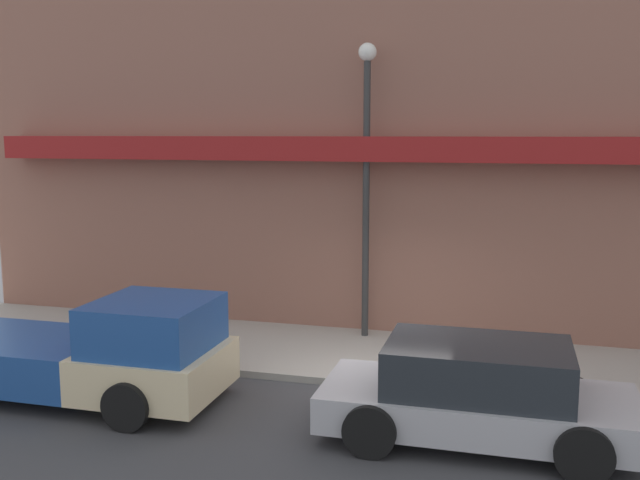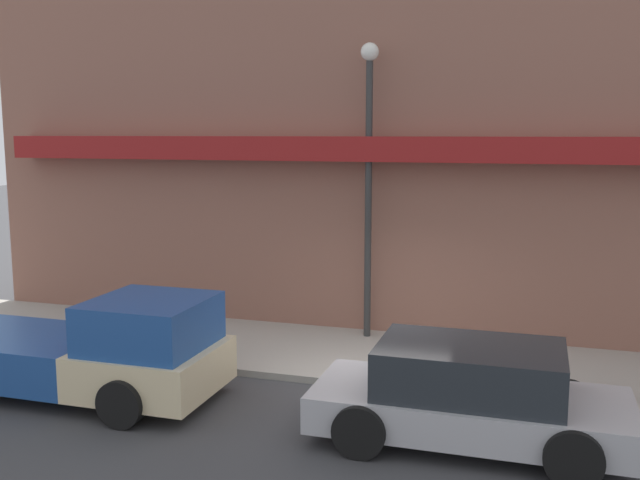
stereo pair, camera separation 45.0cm
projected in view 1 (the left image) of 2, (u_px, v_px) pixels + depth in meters
The scene contains 7 objects.
ground_plane at pixel (372, 390), 12.04m from camera, with size 80.00×80.00×0.00m, color #38383A.
sidewalk at pixel (388, 358), 13.56m from camera, with size 36.00×3.21×0.13m.
building at pixel (415, 122), 15.83m from camera, with size 19.80×3.80×11.18m.
pickup_truck at pixel (89, 354), 11.53m from camera, with size 5.20×2.18×1.71m.
parked_car at pixel (477, 393), 9.95m from camera, with size 4.34×2.03×1.41m.
fire_hydrant at pixel (429, 356), 12.34m from camera, with size 0.20×0.20×0.70m.
street_lamp at pixel (366, 158), 14.28m from camera, with size 0.36×0.36×5.93m.
Camera 1 is at (2.16, -11.36, 4.29)m, focal length 40.00 mm.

